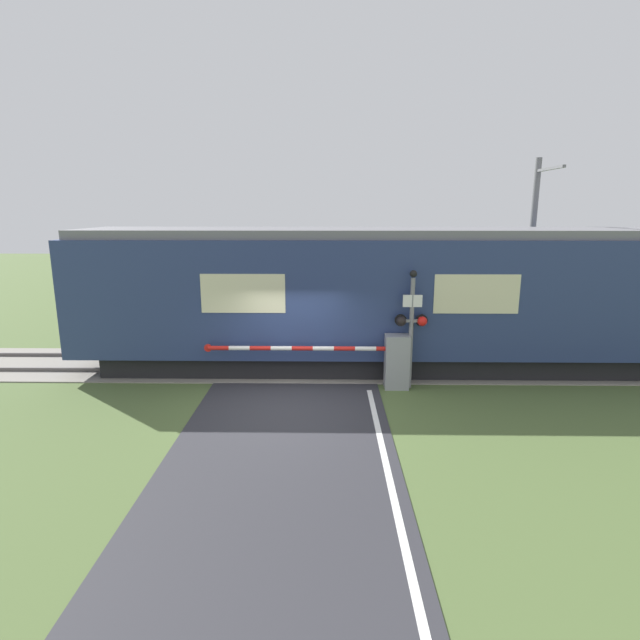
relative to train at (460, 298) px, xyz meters
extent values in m
plane|color=#4C6033|center=(-4.58, -3.07, -2.02)|extent=(80.00, 80.00, 0.00)
cube|color=gray|center=(-4.58, 0.00, -2.00)|extent=(36.00, 3.20, 0.03)
cube|color=#595451|center=(-4.58, -0.72, -1.94)|extent=(36.00, 0.08, 0.10)
cube|color=#595451|center=(-4.58, 0.72, -1.94)|extent=(36.00, 0.08, 0.10)
cube|color=black|center=(0.00, 0.00, -1.72)|extent=(19.65, 2.60, 0.60)
cube|color=navy|center=(0.00, 0.00, 0.13)|extent=(21.36, 3.06, 3.10)
cube|color=slate|center=(0.00, 0.00, 1.81)|extent=(20.93, 2.82, 0.24)
cube|color=beige|center=(0.00, -1.54, 0.37)|extent=(2.14, 0.02, 0.99)
cube|color=beige|center=(-5.87, -1.54, 0.37)|extent=(2.14, 0.02, 0.99)
cube|color=gray|center=(-1.98, -1.83, -1.32)|extent=(0.60, 0.44, 1.39)
cylinder|color=gray|center=(-1.98, -1.83, -0.98)|extent=(0.16, 0.16, 0.18)
cylinder|color=red|center=(-2.25, -1.83, -0.98)|extent=(0.53, 0.11, 0.11)
cylinder|color=white|center=(-2.78, -1.83, -0.98)|extent=(0.53, 0.11, 0.11)
cylinder|color=red|center=(-3.31, -1.83, -0.98)|extent=(0.53, 0.11, 0.11)
cylinder|color=white|center=(-3.84, -1.83, -0.98)|extent=(0.53, 0.11, 0.11)
cylinder|color=red|center=(-4.37, -1.83, -0.98)|extent=(0.53, 0.11, 0.11)
cylinder|color=white|center=(-4.90, -1.83, -0.98)|extent=(0.53, 0.11, 0.11)
cylinder|color=red|center=(-5.43, -1.83, -0.98)|extent=(0.53, 0.11, 0.11)
cylinder|color=white|center=(-5.96, -1.83, -0.98)|extent=(0.53, 0.11, 0.11)
cylinder|color=red|center=(-6.49, -1.83, -0.98)|extent=(0.53, 0.11, 0.11)
cylinder|color=red|center=(-6.76, -1.83, -0.98)|extent=(0.20, 0.02, 0.20)
cylinder|color=gray|center=(-1.65, -1.79, -0.61)|extent=(0.11, 0.11, 2.82)
cube|color=gray|center=(-1.65, -1.79, -0.27)|extent=(0.64, 0.07, 0.07)
sphere|color=black|center=(-1.91, -1.84, -0.27)|extent=(0.24, 0.24, 0.24)
sphere|color=red|center=(-1.39, -1.84, -0.27)|extent=(0.24, 0.24, 0.24)
cylinder|color=black|center=(-1.91, -1.73, -0.27)|extent=(0.30, 0.06, 0.30)
cylinder|color=black|center=(-1.39, -1.73, -0.27)|extent=(0.30, 0.06, 0.30)
cube|color=white|center=(-1.65, -1.83, 0.24)|extent=(0.48, 0.02, 0.30)
sphere|color=black|center=(-1.65, -1.79, 0.91)|extent=(0.18, 0.18, 0.18)
cylinder|color=slate|center=(2.86, 2.47, 1.00)|extent=(0.20, 0.20, 6.04)
cube|color=slate|center=(2.86, 1.57, 3.62)|extent=(0.10, 1.80, 0.08)
camera|label=1|loc=(-3.74, -13.92, 2.45)|focal=28.00mm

